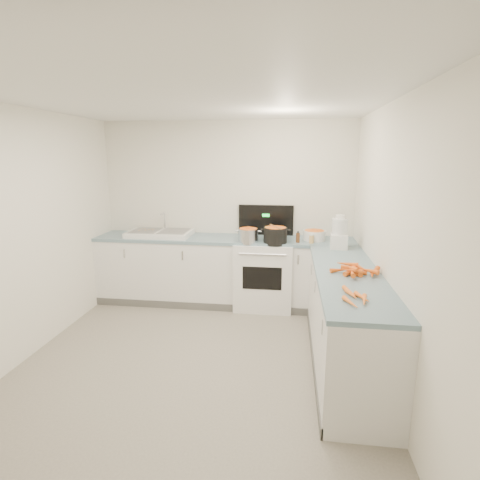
# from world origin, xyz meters

# --- Properties ---
(floor) EXTENTS (3.50, 4.00, 0.00)m
(floor) POSITION_xyz_m (0.00, 0.00, 0.00)
(floor) COLOR gray
(floor) RESTS_ON ground
(ceiling) EXTENTS (3.50, 4.00, 0.00)m
(ceiling) POSITION_xyz_m (0.00, 0.00, 2.50)
(ceiling) COLOR white
(ceiling) RESTS_ON ground
(wall_back) EXTENTS (3.50, 0.00, 2.50)m
(wall_back) POSITION_xyz_m (0.00, 2.00, 1.25)
(wall_back) COLOR white
(wall_back) RESTS_ON ground
(wall_front) EXTENTS (3.50, 0.00, 2.50)m
(wall_front) POSITION_xyz_m (0.00, -2.00, 1.25)
(wall_front) COLOR white
(wall_front) RESTS_ON ground
(wall_left) EXTENTS (0.00, 4.00, 2.50)m
(wall_left) POSITION_xyz_m (-1.75, 0.00, 1.25)
(wall_left) COLOR white
(wall_left) RESTS_ON ground
(wall_right) EXTENTS (0.00, 4.00, 2.50)m
(wall_right) POSITION_xyz_m (1.75, 0.00, 1.25)
(wall_right) COLOR white
(wall_right) RESTS_ON ground
(counter_back) EXTENTS (3.50, 0.62, 0.94)m
(counter_back) POSITION_xyz_m (0.00, 1.70, 0.47)
(counter_back) COLOR white
(counter_back) RESTS_ON ground
(counter_right) EXTENTS (0.62, 2.20, 0.94)m
(counter_right) POSITION_xyz_m (1.45, 0.30, 0.47)
(counter_right) COLOR white
(counter_right) RESTS_ON ground
(stove) EXTENTS (0.76, 0.65, 1.36)m
(stove) POSITION_xyz_m (0.55, 1.69, 0.47)
(stove) COLOR white
(stove) RESTS_ON ground
(sink) EXTENTS (0.86, 0.52, 0.31)m
(sink) POSITION_xyz_m (-0.90, 1.70, 0.98)
(sink) COLOR white
(sink) RESTS_ON counter_back
(steel_pot) EXTENTS (0.34, 0.34, 0.19)m
(steel_pot) POSITION_xyz_m (0.35, 1.51, 1.02)
(steel_pot) COLOR silver
(steel_pot) RESTS_ON stove
(black_pot) EXTENTS (0.39, 0.39, 0.21)m
(black_pot) POSITION_xyz_m (0.70, 1.51, 1.03)
(black_pot) COLOR black
(black_pot) RESTS_ON stove
(wooden_spoon) EXTENTS (0.16, 0.33, 0.02)m
(wooden_spoon) POSITION_xyz_m (0.70, 1.51, 1.14)
(wooden_spoon) COLOR #AD7A47
(wooden_spoon) RESTS_ON black_pot
(mixing_bowl) EXTENTS (0.36, 0.36, 0.13)m
(mixing_bowl) POSITION_xyz_m (1.20, 1.70, 1.01)
(mixing_bowl) COLOR white
(mixing_bowl) RESTS_ON counter_back
(extract_bottle) EXTENTS (0.05, 0.05, 0.12)m
(extract_bottle) POSITION_xyz_m (0.99, 1.54, 1.00)
(extract_bottle) COLOR #593319
(extract_bottle) RESTS_ON counter_back
(spice_jar) EXTENTS (0.06, 0.06, 0.10)m
(spice_jar) POSITION_xyz_m (1.16, 1.52, 0.99)
(spice_jar) COLOR #E5B266
(spice_jar) RESTS_ON counter_back
(food_processor) EXTENTS (0.21, 0.25, 0.40)m
(food_processor) POSITION_xyz_m (1.47, 1.30, 1.11)
(food_processor) COLOR white
(food_processor) RESTS_ON counter_right
(carrot_pile) EXTENTS (0.48, 0.45, 0.09)m
(carrot_pile) POSITION_xyz_m (1.51, 0.29, 0.98)
(carrot_pile) COLOR orange
(carrot_pile) RESTS_ON counter_right
(peeled_carrots) EXTENTS (0.21, 0.44, 0.04)m
(peeled_carrots) POSITION_xyz_m (1.40, -0.37, 0.96)
(peeled_carrots) COLOR orange
(peeled_carrots) RESTS_ON counter_right
(peelings) EXTENTS (0.21, 0.25, 0.01)m
(peelings) POSITION_xyz_m (-1.11, 1.71, 1.02)
(peelings) COLOR tan
(peelings) RESTS_ON sink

